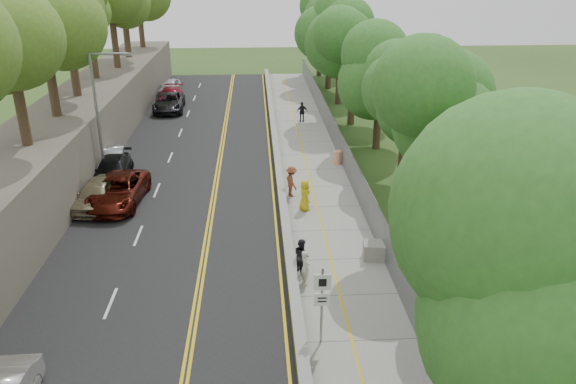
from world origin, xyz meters
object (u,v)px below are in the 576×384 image
(construction_barrel, at_px, (337,157))
(painter_0, at_px, (305,195))
(concrete_block, at_px, (376,251))
(person_far, at_px, (302,112))
(car_2, at_px, (118,191))
(streetlight, at_px, (100,108))
(signpost, at_px, (322,298))

(construction_barrel, bearing_deg, painter_0, -111.09)
(concrete_block, relative_size, person_far, 0.69)
(concrete_block, bearing_deg, person_far, 93.63)
(construction_barrel, distance_m, painter_0, 7.93)
(construction_barrel, bearing_deg, car_2, -156.12)
(car_2, xyz_separation_m, painter_0, (10.45, -1.50, 0.10))
(streetlight, bearing_deg, car_2, -69.39)
(painter_0, distance_m, person_far, 18.06)
(streetlight, xyz_separation_m, painter_0, (11.91, -5.39, -3.71))
(signpost, relative_size, concrete_block, 2.61)
(car_2, distance_m, person_far, 20.29)
(streetlight, distance_m, signpost, 20.72)
(construction_barrel, xyz_separation_m, concrete_block, (0.00, -13.00, -0.05))
(painter_0, bearing_deg, construction_barrel, -40.55)
(concrete_block, height_order, person_far, person_far)
(streetlight, distance_m, person_far, 18.68)
(streetlight, bearing_deg, painter_0, -24.34)
(streetlight, distance_m, painter_0, 13.59)
(painter_0, bearing_deg, signpost, 158.57)
(person_far, bearing_deg, concrete_block, 88.37)
(signpost, relative_size, car_2, 0.55)
(streetlight, distance_m, construction_barrel, 15.46)
(painter_0, bearing_deg, person_far, -23.75)
(car_2, distance_m, painter_0, 10.56)
(construction_barrel, height_order, painter_0, painter_0)
(streetlight, relative_size, car_2, 1.41)
(person_far, bearing_deg, construction_barrel, 92.78)
(car_2, relative_size, person_far, 3.30)
(streetlight, bearing_deg, signpost, -55.92)
(streetlight, bearing_deg, person_far, 43.58)
(signpost, xyz_separation_m, person_far, (1.75, 29.64, -1.05))
(concrete_block, relative_size, painter_0, 0.68)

